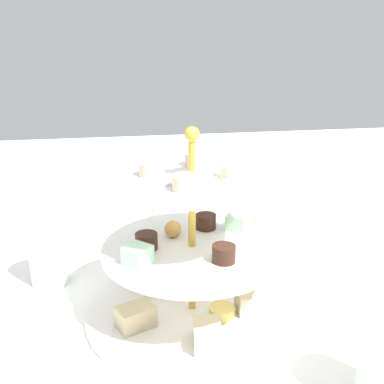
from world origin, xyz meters
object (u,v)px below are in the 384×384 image
Objects in this scene: tiered_serving_stand at (192,263)px; water_glass_mid_back at (48,252)px; butter_knife_right at (365,268)px; water_glass_short_left at (165,220)px; teacup_with_saucer at (242,225)px.

tiered_serving_stand reaches higher than water_glass_mid_back.
butter_knife_right is at bearing -4.64° from water_glass_mid_back.
water_glass_short_left is at bearing 35.43° from butter_knife_right.
teacup_with_saucer is (0.14, 0.25, -0.06)m from tiered_serving_stand.
teacup_with_saucer is 0.37m from water_glass_mid_back.
water_glass_short_left is at bearing 171.36° from teacup_with_saucer.
water_glass_short_left is 0.15m from teacup_with_saucer.
butter_knife_right is 0.53m from water_glass_mid_back.
water_glass_mid_back is at bearing -143.99° from water_glass_short_left.
tiered_serving_stand is 2.81× the size of water_glass_mid_back.
tiered_serving_stand is 0.28m from water_glass_short_left.
teacup_with_saucer is at bearing 21.93° from butter_knife_right.
water_glass_mid_back reaches higher than butter_knife_right.
butter_knife_right is at bearing -30.52° from water_glass_short_left.
water_glass_mid_back is (-0.20, -0.15, 0.02)m from water_glass_short_left.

